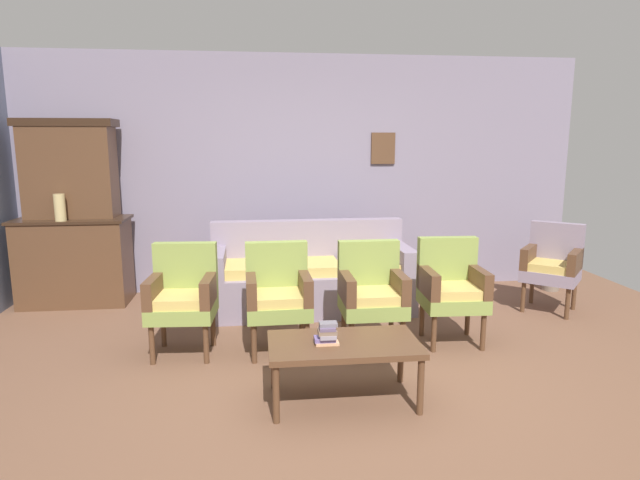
{
  "coord_description": "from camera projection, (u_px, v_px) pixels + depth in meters",
  "views": [
    {
      "loc": [
        -0.56,
        -3.6,
        1.73
      ],
      "look_at": [
        -0.01,
        1.12,
        0.85
      ],
      "focal_mm": 30.02,
      "sensor_mm": 36.0,
      "label": 1
    }
  ],
  "objects": [
    {
      "name": "armchair_by_doorway",
      "position": [
        183.0,
        294.0,
        4.37
      ],
      "size": [
        0.55,
        0.52,
        0.9
      ],
      "color": "#849947",
      "rests_on": "ground"
    },
    {
      "name": "wall_back_with_decor",
      "position": [
        306.0,
        174.0,
        6.22
      ],
      "size": [
        6.4,
        0.09,
        2.7
      ],
      "color": "gray",
      "rests_on": "ground"
    },
    {
      "name": "cabinet_upper_hutch",
      "position": [
        70.0,
        168.0,
        5.62
      ],
      "size": [
        0.99,
        0.38,
        1.03
      ],
      "color": "brown",
      "rests_on": "side_cabinet"
    },
    {
      "name": "floor_vase_by_wall",
      "position": [
        552.0,
        262.0,
        6.25
      ],
      "size": [
        0.19,
        0.19,
        0.68
      ],
      "primitive_type": "cylinder",
      "color": "#7F6E5F",
      "rests_on": "ground"
    },
    {
      "name": "floral_couch",
      "position": [
        311.0,
        278.0,
        5.56
      ],
      "size": [
        2.06,
        0.83,
        0.9
      ],
      "color": "gray",
      "rests_on": "ground"
    },
    {
      "name": "armchair_row_middle",
      "position": [
        451.0,
        286.0,
        4.62
      ],
      "size": [
        0.54,
        0.51,
        0.9
      ],
      "color": "#849947",
      "rests_on": "ground"
    },
    {
      "name": "wingback_chair_by_fireplace",
      "position": [
        552.0,
        263.0,
        5.49
      ],
      "size": [
        0.71,
        0.71,
        0.9
      ],
      "color": "gray",
      "rests_on": "ground"
    },
    {
      "name": "book_stack_on_table",
      "position": [
        327.0,
        334.0,
        3.5
      ],
      "size": [
        0.16,
        0.11,
        0.14
      ],
      "color": "tan",
      "rests_on": "coffee_table"
    },
    {
      "name": "armchair_near_cabinet",
      "position": [
        372.0,
        291.0,
        4.46
      ],
      "size": [
        0.52,
        0.49,
        0.9
      ],
      "color": "#849947",
      "rests_on": "ground"
    },
    {
      "name": "armchair_near_couch_end",
      "position": [
        278.0,
        293.0,
        4.41
      ],
      "size": [
        0.53,
        0.51,
        0.9
      ],
      "color": "#849947",
      "rests_on": "ground"
    },
    {
      "name": "side_cabinet",
      "position": [
        75.0,
        261.0,
        5.72
      ],
      "size": [
        1.16,
        0.55,
        0.93
      ],
      "color": "brown",
      "rests_on": "ground"
    },
    {
      "name": "vase_on_cabinet",
      "position": [
        60.0,
        207.0,
        5.43
      ],
      "size": [
        0.11,
        0.11,
        0.28
      ],
      "primitive_type": "cylinder",
      "color": "tan",
      "rests_on": "side_cabinet"
    },
    {
      "name": "ground_plane",
      "position": [
        339.0,
        382.0,
        3.89
      ],
      "size": [
        7.68,
        7.68,
        0.0
      ],
      "primitive_type": "plane",
      "color": "brown"
    },
    {
      "name": "coffee_table",
      "position": [
        344.0,
        348.0,
        3.56
      ],
      "size": [
        1.0,
        0.56,
        0.42
      ],
      "color": "brown",
      "rests_on": "ground"
    }
  ]
}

